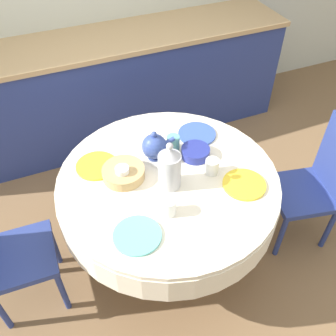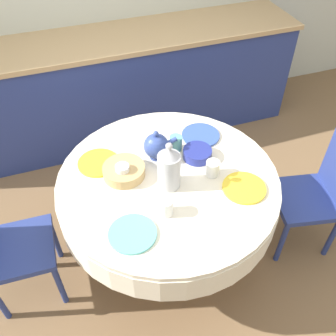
# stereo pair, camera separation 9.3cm
# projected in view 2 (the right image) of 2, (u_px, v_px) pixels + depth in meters

# --- Properties ---
(ground_plane) EXTENTS (12.00, 12.00, 0.00)m
(ground_plane) POSITION_uv_depth(u_px,v_px,m) (168.00, 249.00, 2.69)
(ground_plane) COLOR brown
(kitchen_counter) EXTENTS (3.24, 0.64, 0.95)m
(kitchen_counter) POSITION_uv_depth(u_px,v_px,m) (115.00, 88.00, 3.33)
(kitchen_counter) COLOR navy
(kitchen_counter) RESTS_ON ground_plane
(dining_table) EXTENTS (1.31, 1.31, 0.74)m
(dining_table) POSITION_uv_depth(u_px,v_px,m) (168.00, 192.00, 2.26)
(dining_table) COLOR tan
(dining_table) RESTS_ON ground_plane
(chair_left) EXTENTS (0.47, 0.47, 0.94)m
(chair_left) POSITION_uv_depth(u_px,v_px,m) (320.00, 188.00, 2.43)
(chair_left) COLOR navy
(chair_left) RESTS_ON ground_plane
(chair_right) EXTENTS (0.41, 0.41, 0.94)m
(chair_right) POSITION_uv_depth(u_px,v_px,m) (0.00, 243.00, 2.12)
(chair_right) COLOR navy
(chair_right) RESTS_ON ground_plane
(plate_near_left) EXTENTS (0.25, 0.25, 0.01)m
(plate_near_left) POSITION_uv_depth(u_px,v_px,m) (132.00, 234.00, 1.88)
(plate_near_left) COLOR #60BCB7
(plate_near_left) RESTS_ON dining_table
(cup_near_left) EXTENTS (0.08, 0.08, 0.10)m
(cup_near_left) POSITION_uv_depth(u_px,v_px,m) (166.00, 207.00, 1.95)
(cup_near_left) COLOR white
(cup_near_left) RESTS_ON dining_table
(plate_near_right) EXTENTS (0.25, 0.25, 0.01)m
(plate_near_right) POSITION_uv_depth(u_px,v_px,m) (244.00, 188.00, 2.10)
(plate_near_right) COLOR yellow
(plate_near_right) RESTS_ON dining_table
(cup_near_right) EXTENTS (0.08, 0.08, 0.10)m
(cup_near_right) POSITION_uv_depth(u_px,v_px,m) (213.00, 168.00, 2.16)
(cup_near_right) COLOR white
(cup_near_right) RESTS_ON dining_table
(plate_far_left) EXTENTS (0.25, 0.25, 0.01)m
(plate_far_left) POSITION_uv_depth(u_px,v_px,m) (98.00, 163.00, 2.25)
(plate_far_left) COLOR yellow
(plate_far_left) RESTS_ON dining_table
(cup_far_left) EXTENTS (0.08, 0.08, 0.10)m
(cup_far_left) POSITION_uv_depth(u_px,v_px,m) (123.00, 172.00, 2.14)
(cup_far_left) COLOR white
(cup_far_left) RESTS_ON dining_table
(plate_far_right) EXTENTS (0.25, 0.25, 0.01)m
(plate_far_right) POSITION_uv_depth(u_px,v_px,m) (201.00, 135.00, 2.44)
(plate_far_right) COLOR #3856AD
(plate_far_right) RESTS_ON dining_table
(cup_far_right) EXTENTS (0.08, 0.08, 0.10)m
(cup_far_right) POSITION_uv_depth(u_px,v_px,m) (176.00, 143.00, 2.32)
(cup_far_right) COLOR #5BA39E
(cup_far_right) RESTS_ON dining_table
(coffee_carafe) EXTENTS (0.13, 0.13, 0.31)m
(coffee_carafe) POSITION_uv_depth(u_px,v_px,m) (169.00, 168.00, 2.04)
(coffee_carafe) COLOR #B2B2B7
(coffee_carafe) RESTS_ON dining_table
(teapot) EXTENTS (0.21, 0.15, 0.20)m
(teapot) POSITION_uv_depth(u_px,v_px,m) (156.00, 146.00, 2.24)
(teapot) COLOR #33478E
(teapot) RESTS_ON dining_table
(bread_basket) EXTENTS (0.25, 0.25, 0.06)m
(bread_basket) POSITION_uv_depth(u_px,v_px,m) (124.00, 171.00, 2.17)
(bread_basket) COLOR tan
(bread_basket) RESTS_ON dining_table
(fruit_bowl) EXTENTS (0.18, 0.18, 0.06)m
(fruit_bowl) POSITION_uv_depth(u_px,v_px,m) (197.00, 154.00, 2.28)
(fruit_bowl) COLOR navy
(fruit_bowl) RESTS_ON dining_table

